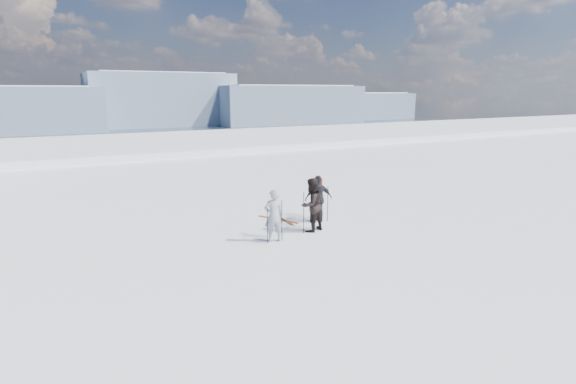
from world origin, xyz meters
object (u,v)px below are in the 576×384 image
at_px(skier_grey, 274,216).
at_px(skier_dark, 311,205).
at_px(skis_loose, 280,219).
at_px(skier_pack, 319,199).

distance_m(skier_grey, skier_dark, 1.59).
height_order(skier_dark, skis_loose, skier_dark).
relative_size(skier_dark, skier_pack, 1.07).
distance_m(skier_grey, skis_loose, 2.53).
bearing_deg(skier_pack, skis_loose, -22.26).
xyz_separation_m(skier_grey, skier_pack, (2.35, 1.18, 0.01)).
bearing_deg(skier_dark, skis_loose, -98.43).
height_order(skier_grey, skis_loose, skier_grey).
height_order(skier_grey, skier_pack, skier_pack).
bearing_deg(skis_loose, skier_grey, -121.82).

